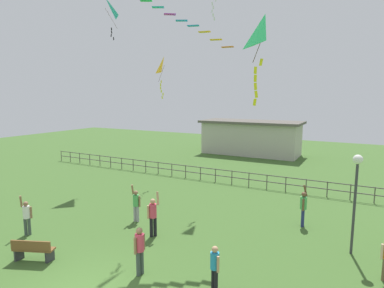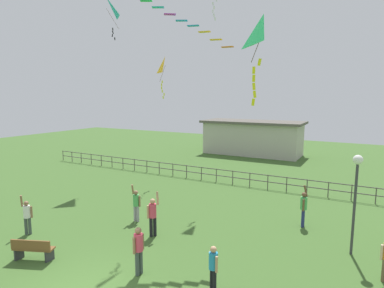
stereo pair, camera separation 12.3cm
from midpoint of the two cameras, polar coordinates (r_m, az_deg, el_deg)
name	(u,v)px [view 1 (the left image)]	position (r m, az deg, el deg)	size (l,w,h in m)	color
lamppost	(356,181)	(13.57, 26.79, -5.90)	(0.36, 0.36, 3.88)	#38383D
park_bench	(33,249)	(13.74, -26.52, -16.32)	(1.54, 0.96, 0.85)	brown
person_0	(136,203)	(16.04, -10.08, -10.28)	(0.49, 0.29, 1.82)	#99999E
person_1	(153,214)	(14.28, -7.15, -12.22)	(0.47, 0.44, 1.98)	black
person_2	(215,266)	(10.61, 3.68, -20.65)	(0.39, 0.28, 1.49)	black
person_5	(303,206)	(16.07, 18.86, -10.34)	(0.30, 0.51, 1.93)	navy
person_6	(27,215)	(16.08, -27.38, -11.12)	(0.44, 0.36, 1.79)	#3F4C47
person_7	(140,248)	(11.56, -9.55, -17.62)	(0.31, 0.50, 1.67)	#3F4C47
kite_3	(164,67)	(23.47, -5.12, 13.39)	(0.98, 0.89, 2.93)	yellow
kite_4	(105,9)	(25.28, -15.20, 22.01)	(1.36, 1.33, 2.81)	#19B2B2
kite_5	(264,35)	(9.54, 12.26, 18.36)	(1.02, 1.12, 2.47)	#1EB759
waterfront_railing	(239,176)	(22.39, 8.13, -5.64)	(36.00, 0.06, 0.95)	#4C4742
pavilion_building	(251,137)	(34.36, 10.27, 1.18)	(10.29, 4.44, 3.51)	#B7B2A3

